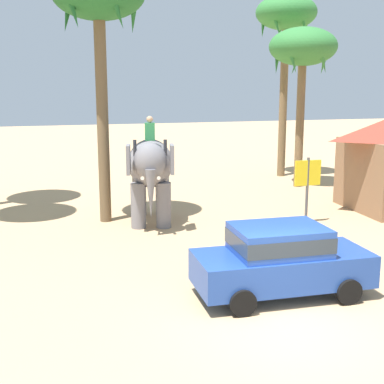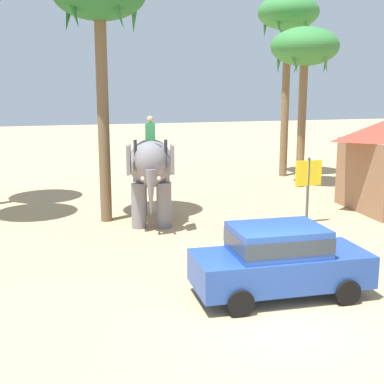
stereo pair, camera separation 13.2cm
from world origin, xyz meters
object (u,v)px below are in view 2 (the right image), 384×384
Objects in this scene: palm_tree_near_hut at (305,51)px; palm_tree_far_back at (99,2)px; car_sedan_foreground at (279,258)px; signboard_yellow at (308,178)px; elephant_with_mahout at (151,168)px; palm_tree_behind_elephant at (288,19)px.

palm_tree_near_hut is 10.86m from palm_tree_far_back.
car_sedan_foreground is 1.75× the size of signboard_yellow.
elephant_with_mahout is 5.94m from palm_tree_far_back.
palm_tree_far_back is at bearing 159.44° from signboard_yellow.
signboard_yellow is (6.83, -2.56, -5.99)m from palm_tree_far_back.
palm_tree_behind_elephant is 3.66m from palm_tree_near_hut.
elephant_with_mahout is 0.42× the size of palm_tree_behind_elephant.
car_sedan_foreground is at bearing -70.90° from palm_tree_far_back.
palm_tree_near_hut is 0.86× the size of palm_tree_far_back.
palm_tree_near_hut reaches higher than car_sedan_foreground.
signboard_yellow is at bearing 55.29° from car_sedan_foreground.
palm_tree_far_back reaches higher than elephant_with_mahout.
palm_tree_behind_elephant is 1.08× the size of palm_tree_far_back.
palm_tree_far_back reaches higher than palm_tree_near_hut.
car_sedan_foreground is 0.55× the size of palm_tree_near_hut.
palm_tree_near_hut is 8.70m from signboard_yellow.
signboard_yellow is at bearing -116.54° from palm_tree_near_hut.
signboard_yellow is (5.29, -1.81, -0.30)m from elephant_with_mahout.
elephant_with_mahout is 13.61m from palm_tree_behind_elephant.
signboard_yellow is at bearing -112.21° from palm_tree_behind_elephant.
palm_tree_behind_elephant reaches higher than elephant_with_mahout.
palm_tree_far_back is at bearing 109.10° from car_sedan_foreground.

